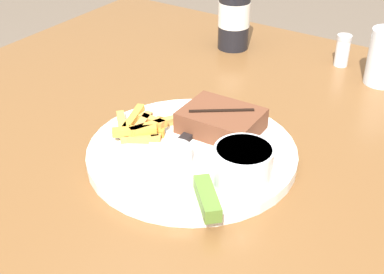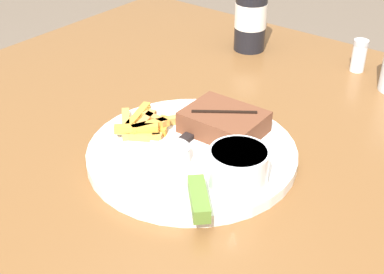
{
  "view_description": "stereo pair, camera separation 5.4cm",
  "coord_description": "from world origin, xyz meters",
  "px_view_note": "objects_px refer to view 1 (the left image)",
  "views": [
    {
      "loc": [
        0.37,
        -0.56,
        1.24
      ],
      "look_at": [
        0.0,
        0.0,
        0.82
      ],
      "focal_mm": 50.0,
      "sensor_mm": 36.0,
      "label": 1
    },
    {
      "loc": [
        0.41,
        -0.53,
        1.24
      ],
      "look_at": [
        0.0,
        0.0,
        0.82
      ],
      "focal_mm": 50.0,
      "sensor_mm": 36.0,
      "label": 2
    }
  ],
  "objects_px": {
    "steak_portion": "(221,121)",
    "dipping_sauce_cup": "(174,154)",
    "fork_utensil": "(139,139)",
    "beer_bottle": "(234,12)",
    "salt_shaker": "(343,50)",
    "dinner_plate": "(192,153)",
    "pickle_spear": "(207,198)",
    "coleslaw_cup": "(243,163)",
    "knife_utensil": "(193,131)"
  },
  "relations": [
    {
      "from": "knife_utensil",
      "to": "dinner_plate",
      "type": "bearing_deg",
      "value": -154.09
    },
    {
      "from": "dipping_sauce_cup",
      "to": "beer_bottle",
      "type": "xyz_separation_m",
      "value": [
        -0.16,
        0.46,
        0.05
      ]
    },
    {
      "from": "dinner_plate",
      "to": "beer_bottle",
      "type": "bearing_deg",
      "value": 111.56
    },
    {
      "from": "dipping_sauce_cup",
      "to": "fork_utensil",
      "type": "bearing_deg",
      "value": 166.12
    },
    {
      "from": "dinner_plate",
      "to": "dipping_sauce_cup",
      "type": "relative_size",
      "value": 6.36
    },
    {
      "from": "fork_utensil",
      "to": "salt_shaker",
      "type": "distance_m",
      "value": 0.5
    },
    {
      "from": "dinner_plate",
      "to": "fork_utensil",
      "type": "xyz_separation_m",
      "value": [
        -0.08,
        -0.03,
        0.01
      ]
    },
    {
      "from": "fork_utensil",
      "to": "beer_bottle",
      "type": "bearing_deg",
      "value": 82.74
    },
    {
      "from": "pickle_spear",
      "to": "knife_utensil",
      "type": "distance_m",
      "value": 0.18
    },
    {
      "from": "coleslaw_cup",
      "to": "fork_utensil",
      "type": "relative_size",
      "value": 0.62
    },
    {
      "from": "coleslaw_cup",
      "to": "pickle_spear",
      "type": "height_order",
      "value": "coleslaw_cup"
    },
    {
      "from": "dinner_plate",
      "to": "dipping_sauce_cup",
      "type": "xyz_separation_m",
      "value": [
        -0.0,
        -0.05,
        0.02
      ]
    },
    {
      "from": "dinner_plate",
      "to": "beer_bottle",
      "type": "relative_size",
      "value": 1.4
    },
    {
      "from": "fork_utensil",
      "to": "coleslaw_cup",
      "type": "bearing_deg",
      "value": -19.61
    },
    {
      "from": "dinner_plate",
      "to": "knife_utensil",
      "type": "relative_size",
      "value": 1.9
    },
    {
      "from": "dinner_plate",
      "to": "knife_utensil",
      "type": "height_order",
      "value": "knife_utensil"
    },
    {
      "from": "salt_shaker",
      "to": "steak_portion",
      "type": "bearing_deg",
      "value": -98.85
    },
    {
      "from": "dinner_plate",
      "to": "steak_portion",
      "type": "bearing_deg",
      "value": 82.22
    },
    {
      "from": "pickle_spear",
      "to": "fork_utensil",
      "type": "xyz_separation_m",
      "value": [
        -0.17,
        0.07,
        -0.01
      ]
    },
    {
      "from": "steak_portion",
      "to": "beer_bottle",
      "type": "distance_m",
      "value": 0.39
    },
    {
      "from": "coleslaw_cup",
      "to": "dipping_sauce_cup",
      "type": "distance_m",
      "value": 0.11
    },
    {
      "from": "pickle_spear",
      "to": "knife_utensil",
      "type": "bearing_deg",
      "value": 129.04
    },
    {
      "from": "steak_portion",
      "to": "beer_bottle",
      "type": "height_order",
      "value": "beer_bottle"
    },
    {
      "from": "dipping_sauce_cup",
      "to": "pickle_spear",
      "type": "relative_size",
      "value": 0.7
    },
    {
      "from": "knife_utensil",
      "to": "salt_shaker",
      "type": "relative_size",
      "value": 2.55
    },
    {
      "from": "coleslaw_cup",
      "to": "dinner_plate",
      "type": "bearing_deg",
      "value": 163.22
    },
    {
      "from": "fork_utensil",
      "to": "salt_shaker",
      "type": "height_order",
      "value": "salt_shaker"
    },
    {
      "from": "beer_bottle",
      "to": "steak_portion",
      "type": "bearing_deg",
      "value": -63.32
    },
    {
      "from": "dinner_plate",
      "to": "knife_utensil",
      "type": "bearing_deg",
      "value": 121.03
    },
    {
      "from": "steak_portion",
      "to": "knife_utensil",
      "type": "bearing_deg",
      "value": -136.03
    },
    {
      "from": "steak_portion",
      "to": "salt_shaker",
      "type": "xyz_separation_m",
      "value": [
        0.06,
        0.38,
        -0.0
      ]
    },
    {
      "from": "dipping_sauce_cup",
      "to": "coleslaw_cup",
      "type": "bearing_deg",
      "value": 7.67
    },
    {
      "from": "steak_portion",
      "to": "dipping_sauce_cup",
      "type": "xyz_separation_m",
      "value": [
        -0.01,
        -0.11,
        -0.0
      ]
    },
    {
      "from": "pickle_spear",
      "to": "beer_bottle",
      "type": "xyz_separation_m",
      "value": [
        -0.25,
        0.51,
        0.05
      ]
    },
    {
      "from": "coleslaw_cup",
      "to": "fork_utensil",
      "type": "xyz_separation_m",
      "value": [
        -0.18,
        0.01,
        -0.03
      ]
    },
    {
      "from": "fork_utensil",
      "to": "knife_utensil",
      "type": "relative_size",
      "value": 0.79
    },
    {
      "from": "pickle_spear",
      "to": "knife_utensil",
      "type": "height_order",
      "value": "pickle_spear"
    },
    {
      "from": "coleslaw_cup",
      "to": "dipping_sauce_cup",
      "type": "xyz_separation_m",
      "value": [
        -0.1,
        -0.01,
        -0.02
      ]
    },
    {
      "from": "pickle_spear",
      "to": "coleslaw_cup",
      "type": "bearing_deg",
      "value": 78.02
    },
    {
      "from": "pickle_spear",
      "to": "fork_utensil",
      "type": "height_order",
      "value": "pickle_spear"
    },
    {
      "from": "dipping_sauce_cup",
      "to": "salt_shaker",
      "type": "height_order",
      "value": "salt_shaker"
    },
    {
      "from": "coleslaw_cup",
      "to": "knife_utensil",
      "type": "xyz_separation_m",
      "value": [
        -0.13,
        0.07,
        -0.03
      ]
    },
    {
      "from": "steak_portion",
      "to": "beer_bottle",
      "type": "xyz_separation_m",
      "value": [
        -0.17,
        0.34,
        0.05
      ]
    },
    {
      "from": "dinner_plate",
      "to": "pickle_spear",
      "type": "xyz_separation_m",
      "value": [
        0.09,
        -0.1,
        0.02
      ]
    },
    {
      "from": "dinner_plate",
      "to": "steak_portion",
      "type": "relative_size",
      "value": 2.59
    },
    {
      "from": "coleslaw_cup",
      "to": "beer_bottle",
      "type": "distance_m",
      "value": 0.52
    },
    {
      "from": "dinner_plate",
      "to": "steak_portion",
      "type": "xyz_separation_m",
      "value": [
        0.01,
        0.07,
        0.03
      ]
    },
    {
      "from": "fork_utensil",
      "to": "beer_bottle",
      "type": "relative_size",
      "value": 0.58
    },
    {
      "from": "fork_utensil",
      "to": "knife_utensil",
      "type": "bearing_deg",
      "value": 30.34
    },
    {
      "from": "dinner_plate",
      "to": "steak_portion",
      "type": "height_order",
      "value": "steak_portion"
    }
  ]
}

